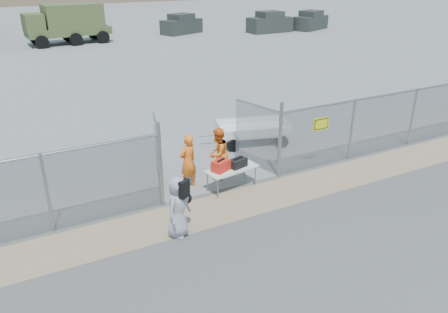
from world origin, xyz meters
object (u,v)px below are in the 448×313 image
security_worker_left (188,162)px  utility_trailer (253,132)px  folding_table (232,178)px  security_worker_right (218,154)px  visitor (178,207)px

security_worker_left → utility_trailer: size_ratio=0.50×
folding_table → security_worker_left: (-1.14, 0.69, 0.52)m
security_worker_right → folding_table: bearing=61.5°
security_worker_right → utility_trailer: size_ratio=0.49×
security_worker_right → utility_trailer: (2.61, 2.18, -0.43)m
utility_trailer → security_worker_right: bearing=-125.0°
visitor → security_worker_left: bearing=24.0°
visitor → folding_table: bearing=-3.5°
folding_table → utility_trailer: utility_trailer is taller
security_worker_right → utility_trailer: bearing=-172.5°
folding_table → security_worker_left: size_ratio=0.94×
folding_table → utility_trailer: size_ratio=0.47×
folding_table → security_worker_right: 0.98m
folding_table → security_worker_left: bearing=139.5°
folding_table → utility_trailer: (2.55, 3.02, 0.07)m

